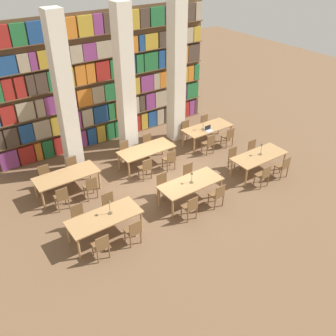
# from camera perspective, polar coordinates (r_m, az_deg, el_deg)

# --- Properties ---
(ground_plane) EXTENTS (40.00, 40.00, 0.00)m
(ground_plane) POSITION_cam_1_polar(r_m,az_deg,el_deg) (14.10, -0.34, -2.15)
(ground_plane) COLOR brown
(bookshelf_bank) EXTENTS (9.93, 0.35, 5.50)m
(bookshelf_bank) POSITION_cam_1_polar(r_m,az_deg,el_deg) (16.29, -9.24, 12.87)
(bookshelf_bank) COLOR brown
(bookshelf_bank) RESTS_ON ground_plane
(pillar_left) EXTENTS (0.59, 0.59, 6.00)m
(pillar_left) POSITION_cam_1_polar(r_m,az_deg,el_deg) (13.92, -15.43, 10.18)
(pillar_left) COLOR silver
(pillar_left) RESTS_ON ground_plane
(pillar_center) EXTENTS (0.59, 0.59, 6.00)m
(pillar_center) POSITION_cam_1_polar(r_m,az_deg,el_deg) (14.83, -6.54, 12.47)
(pillar_center) COLOR silver
(pillar_center) RESTS_ON ground_plane
(pillar_right) EXTENTS (0.59, 0.59, 6.00)m
(pillar_right) POSITION_cam_1_polar(r_m,az_deg,el_deg) (16.07, 1.28, 14.23)
(pillar_right) COLOR silver
(pillar_right) RESTS_ON ground_plane
(reading_table_0) EXTENTS (2.23, 0.95, 0.78)m
(reading_table_0) POSITION_cam_1_polar(r_m,az_deg,el_deg) (11.47, -9.66, -7.61)
(reading_table_0) COLOR tan
(reading_table_0) RESTS_ON ground_plane
(chair_0) EXTENTS (0.42, 0.40, 0.90)m
(chair_0) POSITION_cam_1_polar(r_m,az_deg,el_deg) (10.93, -10.16, -11.53)
(chair_0) COLOR brown
(chair_0) RESTS_ON ground_plane
(chair_1) EXTENTS (0.42, 0.40, 0.90)m
(chair_1) POSITION_cam_1_polar(r_m,az_deg,el_deg) (12.02, -13.39, -7.26)
(chair_1) COLOR brown
(chair_1) RESTS_ON ground_plane
(chair_2) EXTENTS (0.42, 0.40, 0.90)m
(chair_2) POSITION_cam_1_polar(r_m,az_deg,el_deg) (11.26, -5.28, -9.51)
(chair_2) COLOR brown
(chair_2) RESTS_ON ground_plane
(chair_3) EXTENTS (0.42, 0.40, 0.90)m
(chair_3) POSITION_cam_1_polar(r_m,az_deg,el_deg) (12.32, -8.88, -5.57)
(chair_3) COLOR brown
(chair_3) RESTS_ON ground_plane
(desk_lamp_0) EXTENTS (0.14, 0.14, 0.49)m
(desk_lamp_0) POSITION_cam_1_polar(r_m,az_deg,el_deg) (11.31, -8.93, -5.54)
(desk_lamp_0) COLOR brown
(desk_lamp_0) RESTS_ON reading_table_0
(reading_table_1) EXTENTS (2.23, 0.95, 0.78)m
(reading_table_1) POSITION_cam_1_polar(r_m,az_deg,el_deg) (12.77, 3.47, -2.49)
(reading_table_1) COLOR tan
(reading_table_1) RESTS_ON ground_plane
(chair_4) EXTENTS (0.42, 0.40, 0.90)m
(chair_4) POSITION_cam_1_polar(r_m,az_deg,el_deg) (12.12, 3.42, -5.91)
(chair_4) COLOR brown
(chair_4) RESTS_ON ground_plane
(chair_5) EXTENTS (0.42, 0.40, 0.90)m
(chair_5) POSITION_cam_1_polar(r_m,az_deg,el_deg) (13.10, -0.67, -2.55)
(chair_5) COLOR brown
(chair_5) RESTS_ON ground_plane
(chair_6) EXTENTS (0.42, 0.40, 0.90)m
(chair_6) POSITION_cam_1_polar(r_m,az_deg,el_deg) (12.73, 7.55, -4.03)
(chair_6) COLOR brown
(chair_6) RESTS_ON ground_plane
(chair_7) EXTENTS (0.42, 0.40, 0.90)m
(chair_7) POSITION_cam_1_polar(r_m,az_deg,el_deg) (13.67, 3.34, -0.96)
(chair_7) COLOR brown
(chair_7) RESTS_ON ground_plane
(desk_lamp_1) EXTENTS (0.14, 0.14, 0.42)m
(desk_lamp_1) POSITION_cam_1_polar(r_m,az_deg,el_deg) (12.57, 3.66, -1.16)
(desk_lamp_1) COLOR brown
(desk_lamp_1) RESTS_ON reading_table_1
(reading_table_2) EXTENTS (2.23, 0.95, 0.78)m
(reading_table_2) POSITION_cam_1_polar(r_m,az_deg,el_deg) (14.71, 13.72, 1.64)
(reading_table_2) COLOR tan
(reading_table_2) RESTS_ON ground_plane
(chair_8) EXTENTS (0.42, 0.40, 0.90)m
(chair_8) POSITION_cam_1_polar(r_m,az_deg,el_deg) (14.04, 14.32, -1.05)
(chair_8) COLOR brown
(chair_8) RESTS_ON ground_plane
(chair_9) EXTENTS (0.42, 0.40, 0.90)m
(chair_9) POSITION_cam_1_polar(r_m,az_deg,el_deg) (14.89, 10.07, 1.57)
(chair_9) COLOR brown
(chair_9) RESTS_ON ground_plane
(chair_10) EXTENTS (0.42, 0.40, 0.90)m
(chair_10) POSITION_cam_1_polar(r_m,az_deg,el_deg) (14.77, 17.12, 0.27)
(chair_10) COLOR brown
(chair_10) RESTS_ON ground_plane
(chair_11) EXTENTS (0.42, 0.40, 0.90)m
(chair_11) POSITION_cam_1_polar(r_m,az_deg,el_deg) (15.59, 12.91, 2.70)
(chair_11) COLOR brown
(chair_11) RESTS_ON ground_plane
(desk_lamp_2) EXTENTS (0.14, 0.14, 0.48)m
(desk_lamp_2) POSITION_cam_1_polar(r_m,az_deg,el_deg) (14.58, 14.06, 3.12)
(desk_lamp_2) COLOR brown
(desk_lamp_2) RESTS_ON reading_table_2
(reading_table_3) EXTENTS (2.23, 0.95, 0.78)m
(reading_table_3) POSITION_cam_1_polar(r_m,az_deg,el_deg) (13.62, -15.20, -1.27)
(reading_table_3) COLOR tan
(reading_table_3) RESTS_ON ground_plane
(chair_12) EXTENTS (0.42, 0.40, 0.90)m
(chair_12) POSITION_cam_1_polar(r_m,az_deg,el_deg) (13.01, -15.92, -4.27)
(chair_12) COLOR brown
(chair_12) RESTS_ON ground_plane
(chair_13) EXTENTS (0.42, 0.40, 0.90)m
(chair_13) POSITION_cam_1_polar(r_m,az_deg,el_deg) (14.24, -18.13, -1.23)
(chair_13) COLOR brown
(chair_13) RESTS_ON ground_plane
(chair_14) EXTENTS (0.42, 0.40, 0.90)m
(chair_14) POSITION_cam_1_polar(r_m,az_deg,el_deg) (13.28, -11.71, -2.79)
(chair_14) COLOR brown
(chair_14) RESTS_ON ground_plane
(chair_15) EXTENTS (0.42, 0.40, 0.90)m
(chair_15) POSITION_cam_1_polar(r_m,az_deg,el_deg) (14.48, -14.24, 0.07)
(chair_15) COLOR brown
(chair_15) RESTS_ON ground_plane
(reading_table_4) EXTENTS (2.23, 0.95, 0.78)m
(reading_table_4) POSITION_cam_1_polar(r_m,az_deg,el_deg) (14.74, -3.31, 2.66)
(reading_table_4) COLOR tan
(reading_table_4) RESTS_ON ground_plane
(chair_16) EXTENTS (0.42, 0.40, 0.90)m
(chair_16) POSITION_cam_1_polar(r_m,az_deg,el_deg) (14.06, -3.42, 0.07)
(chair_16) COLOR brown
(chair_16) RESTS_ON ground_plane
(chair_17) EXTENTS (0.42, 0.40, 0.90)m
(chair_17) POSITION_cam_1_polar(r_m,az_deg,el_deg) (15.20, -6.47, 2.57)
(chair_17) COLOR brown
(chair_17) RESTS_ON ground_plane
(chair_18) EXTENTS (0.42, 0.40, 0.90)m
(chair_18) POSITION_cam_1_polar(r_m,az_deg,el_deg) (14.57, 0.26, 1.39)
(chair_18) COLOR brown
(chair_18) RESTS_ON ground_plane
(chair_19) EXTENTS (0.42, 0.40, 0.90)m
(chair_19) POSITION_cam_1_polar(r_m,az_deg,el_deg) (15.68, -2.95, 3.72)
(chair_19) COLOR brown
(chair_19) RESTS_ON ground_plane
(reading_table_5) EXTENTS (2.23, 0.95, 0.78)m
(reading_table_5) POSITION_cam_1_polar(r_m,az_deg,el_deg) (16.52, 6.04, 5.96)
(reading_table_5) COLOR tan
(reading_table_5) RESTS_ON ground_plane
(chair_20) EXTENTS (0.42, 0.40, 0.90)m
(chair_20) POSITION_cam_1_polar(r_m,az_deg,el_deg) (15.79, 6.26, 3.77)
(chair_20) COLOR brown
(chair_20) RESTS_ON ground_plane
(chair_21) EXTENTS (0.42, 0.40, 0.90)m
(chair_21) POSITION_cam_1_polar(r_m,az_deg,el_deg) (16.82, 2.90, 5.81)
(chair_21) COLOR brown
(chair_21) RESTS_ON ground_plane
(chair_22) EXTENTS (0.42, 0.40, 0.90)m
(chair_22) POSITION_cam_1_polar(r_m,az_deg,el_deg) (16.45, 9.17, 4.79)
(chair_22) COLOR brown
(chair_22) RESTS_ON ground_plane
(chair_23) EXTENTS (0.42, 0.40, 0.90)m
(chair_23) POSITION_cam_1_polar(r_m,az_deg,el_deg) (17.45, 5.76, 6.71)
(chair_23) COLOR brown
(chair_23) RESTS_ON ground_plane
(desk_lamp_3) EXTENTS (0.14, 0.14, 0.47)m
(desk_lamp_3) POSITION_cam_1_polar(r_m,az_deg,el_deg) (16.15, 5.39, 6.91)
(desk_lamp_3) COLOR brown
(desk_lamp_3) RESTS_ON reading_table_5
(laptop) EXTENTS (0.32, 0.22, 0.21)m
(laptop) POSITION_cam_1_polar(r_m,az_deg,el_deg) (16.17, 6.23, 5.81)
(laptop) COLOR silver
(laptop) RESTS_ON reading_table_5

